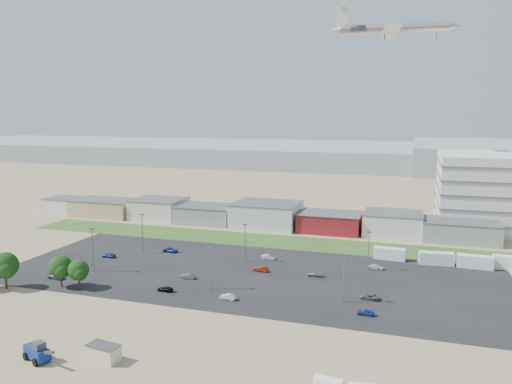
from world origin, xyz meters
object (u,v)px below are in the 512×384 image
at_px(parked_car_7, 261,269).
at_px(parked_car_5, 109,255).
at_px(parked_car_8, 377,267).
at_px(parked_car_4, 188,276).
at_px(parked_car_10, 56,276).
at_px(parked_car_9, 170,250).
at_px(parked_car_2, 366,312).
at_px(parked_car_0, 369,297).
at_px(airliner, 394,29).
at_px(telehandler, 37,350).
at_px(parked_car_12, 314,274).
at_px(box_trailer_a, 390,254).
at_px(parked_car_13, 228,297).
at_px(portable_shed, 104,353).
at_px(storage_tank_nw, 329,384).
at_px(parked_car_3, 165,289).
at_px(parked_car_11, 268,257).

bearing_deg(parked_car_7, parked_car_5, -85.36).
relative_size(parked_car_7, parked_car_8, 1.04).
bearing_deg(parked_car_4, parked_car_5, -111.29).
xyz_separation_m(parked_car_7, parked_car_10, (-44.09, -19.91, 0.02)).
bearing_deg(parked_car_9, parked_car_2, -109.10).
bearing_deg(parked_car_9, parked_car_0, -101.59).
bearing_deg(parked_car_2, airliner, -175.77).
relative_size(telehandler, parked_car_7, 2.10).
bearing_deg(parked_car_8, parked_car_12, 134.50).
height_order(parked_car_8, parked_car_9, parked_car_8).
xyz_separation_m(box_trailer_a, parked_car_12, (-16.30, -20.10, -1.00)).
height_order(parked_car_4, parked_car_13, parked_car_13).
height_order(portable_shed, airliner, airliner).
distance_m(parked_car_2, parked_car_12, 24.38).
height_order(parked_car_7, parked_car_12, parked_car_7).
distance_m(parked_car_2, parked_car_7, 33.56).
distance_m(telehandler, airliner, 163.02).
bearing_deg(portable_shed, airliner, 83.96).
distance_m(portable_shed, telehandler, 10.53).
bearing_deg(parked_car_10, telehandler, -139.20).
xyz_separation_m(portable_shed, parked_car_7, (10.08, 50.41, -0.70)).
bearing_deg(storage_tank_nw, parked_car_2, 85.46).
bearing_deg(box_trailer_a, parked_car_2, -88.59).
bearing_deg(parked_car_13, parked_car_3, -84.32).
xyz_separation_m(telehandler, parked_car_13, (19.19, 33.55, -1.05)).
bearing_deg(parked_car_12, parked_car_5, -88.66).
relative_size(airliner, parked_car_8, 13.37).
height_order(parked_car_0, parked_car_3, parked_car_0).
bearing_deg(parked_car_3, parked_car_5, -119.28).
bearing_deg(airliner, telehandler, -114.55).
bearing_deg(parked_car_0, parked_car_7, -109.82).
bearing_deg(parked_car_10, parked_car_9, -21.72).
relative_size(storage_tank_nw, box_trailer_a, 0.50).
height_order(parked_car_2, parked_car_5, parked_car_5).
xyz_separation_m(parked_car_5, parked_car_10, (-1.40, -19.09, -0.00)).
bearing_deg(parked_car_3, portable_shed, 16.01).
relative_size(box_trailer_a, parked_car_8, 2.27).
relative_size(portable_shed, parked_car_13, 1.45).
xyz_separation_m(parked_car_3, parked_car_8, (42.69, 30.22, 0.08)).
height_order(parked_car_0, parked_car_11, parked_car_11).
bearing_deg(parked_car_13, parked_car_11, -172.67).
bearing_deg(box_trailer_a, parked_car_3, -133.72).
bearing_deg(parked_car_4, storage_tank_nw, 43.56).
xyz_separation_m(parked_car_0, parked_car_12, (-13.83, 11.20, -0.02)).
bearing_deg(telehandler, box_trailer_a, 77.93).
relative_size(portable_shed, parked_car_4, 1.47).
distance_m(portable_shed, parked_car_4, 40.35).
bearing_deg(parked_car_3, telehandler, -1.82).
xyz_separation_m(parked_car_0, parked_car_13, (-28.04, -9.10, 0.04)).
bearing_deg(airliner, parked_car_3, -117.62).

